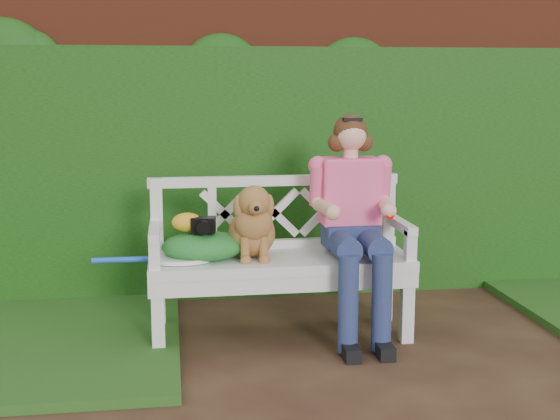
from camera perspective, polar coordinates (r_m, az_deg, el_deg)
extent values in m
plane|color=#311C14|center=(3.85, 9.49, -12.89)|extent=(60.00, 60.00, 0.00)
cube|color=maroon|center=(5.41, 3.66, 5.80)|extent=(10.00, 0.30, 2.20)
cube|color=#245817|center=(5.22, 4.13, 2.89)|extent=(10.00, 0.18, 1.70)
cube|color=black|center=(4.20, -5.85, -1.13)|extent=(0.14, 0.12, 0.09)
ellipsoid|color=gold|center=(4.23, -7.10, -0.93)|extent=(0.18, 0.14, 0.11)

